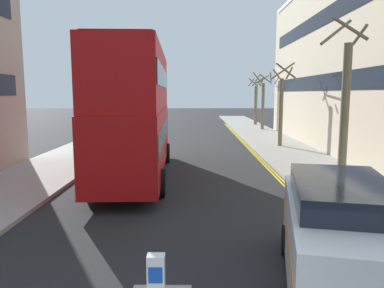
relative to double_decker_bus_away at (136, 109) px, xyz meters
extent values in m
cube|color=#9E9991|center=(8.51, 2.72, -2.96)|extent=(4.00, 80.00, 0.14)
cube|color=#9E9991|center=(-4.49, 2.72, -2.96)|extent=(4.00, 80.00, 0.14)
cube|color=yellow|center=(6.41, 0.72, -3.03)|extent=(0.10, 56.00, 0.01)
cube|color=yellow|center=(6.25, 0.72, -3.03)|extent=(0.10, 56.00, 0.01)
cube|color=white|center=(2.01, -10.73, -2.29)|extent=(0.28, 0.20, 0.95)
cube|color=blue|center=(2.01, -10.84, -2.10)|extent=(0.22, 0.01, 0.26)
cube|color=#B20F0F|center=(0.00, 0.00, -1.29)|extent=(2.99, 10.90, 2.60)
cube|color=#B20F0F|center=(0.00, 0.00, 1.26)|extent=(2.93, 10.69, 2.50)
cube|color=black|center=(0.00, 0.00, -0.99)|extent=(3.00, 10.47, 0.84)
cube|color=black|center=(0.00, 0.00, 1.36)|extent=(2.98, 10.26, 0.80)
cube|color=yellow|center=(-0.25, 5.37, 0.26)|extent=(2.00, 0.15, 0.44)
cube|color=maroon|center=(0.00, 0.00, 2.56)|extent=(2.69, 9.81, 0.10)
cylinder|color=black|center=(-1.40, 3.29, -2.51)|extent=(0.35, 1.05, 1.04)
cylinder|color=black|center=(1.10, 3.40, -2.51)|extent=(0.35, 1.05, 1.04)
cylinder|color=black|center=(-1.10, -3.40, -2.51)|extent=(0.35, 1.05, 1.04)
cylinder|color=black|center=(1.40, -3.29, -2.51)|extent=(0.35, 1.05, 1.04)
cube|color=white|center=(5.34, -9.63, -2.09)|extent=(2.83, 4.99, 1.50)
cube|color=black|center=(5.37, -9.48, -1.29)|extent=(2.30, 3.34, 0.76)
cube|color=orange|center=(5.34, -9.63, -2.04)|extent=(2.77, 4.63, 0.10)
cylinder|color=black|center=(6.52, -8.39, -2.69)|extent=(0.36, 0.71, 0.68)
cylinder|color=black|center=(4.76, -8.02, -2.69)|extent=(0.36, 0.71, 0.68)
cylinder|color=#6B6047|center=(8.48, 8.93, -0.60)|extent=(0.28, 0.28, 4.58)
cylinder|color=#6B6047|center=(8.97, 8.99, 2.03)|extent=(0.25, 1.05, 0.78)
cylinder|color=#6B6047|center=(8.70, 9.68, 2.23)|extent=(1.57, 0.57, 1.17)
cylinder|color=#6B6047|center=(8.08, 8.81, 1.98)|extent=(0.37, 0.89, 0.68)
cylinder|color=#6B6047|center=(8.56, 8.25, 2.16)|extent=(1.42, 0.28, 1.04)
cylinder|color=#6B6047|center=(9.44, 20.83, -0.59)|extent=(0.30, 0.30, 4.59)
cylinder|color=#6B6047|center=(10.12, 20.66, 2.20)|extent=(0.48, 1.44, 1.07)
cylinder|color=#6B6047|center=(9.50, 21.38, 2.09)|extent=(1.16, 0.25, 0.86)
cylinder|color=#6B6047|center=(8.87, 21.17, 2.17)|extent=(0.81, 1.23, 1.01)
cylinder|color=#6B6047|center=(8.75, 20.52, 2.24)|extent=(0.76, 1.47, 1.14)
cylinder|color=#6B6047|center=(9.50, 20.23, 2.13)|extent=(1.26, 0.26, 0.93)
cylinder|color=#6B6047|center=(8.35, -2.09, -0.17)|extent=(0.32, 0.32, 5.45)
cylinder|color=#6B6047|center=(8.77, -2.02, 2.86)|extent=(0.25, 0.91, 0.68)
cylinder|color=#6B6047|center=(8.10, -1.44, 3.05)|extent=(1.39, 0.63, 1.06)
cylinder|color=#6B6047|center=(8.14, -2.66, 2.99)|extent=(1.24, 0.55, 0.94)
cylinder|color=#6B6047|center=(9.65, 26.46, -0.68)|extent=(0.35, 0.35, 4.42)
cylinder|color=#6B6047|center=(10.30, 26.55, 2.00)|extent=(0.30, 1.36, 1.00)
cylinder|color=#6B6047|center=(9.92, 27.09, 2.02)|extent=(1.36, 0.67, 1.05)
cylinder|color=#6B6047|center=(9.15, 26.84, 1.98)|extent=(0.90, 1.10, 0.96)
cylinder|color=#6B6047|center=(9.23, 26.03, 1.95)|extent=(0.97, 0.95, 0.92)
cylinder|color=#6B6047|center=(9.78, 26.05, 1.83)|extent=(0.90, 0.40, 0.69)
cube|color=black|center=(10.49, 6.59, 5.30)|extent=(0.04, 24.64, 1.00)
cube|color=black|center=(10.49, 6.59, 1.37)|extent=(0.04, 24.64, 1.00)
camera|label=1|loc=(2.62, -16.19, 0.70)|focal=34.35mm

